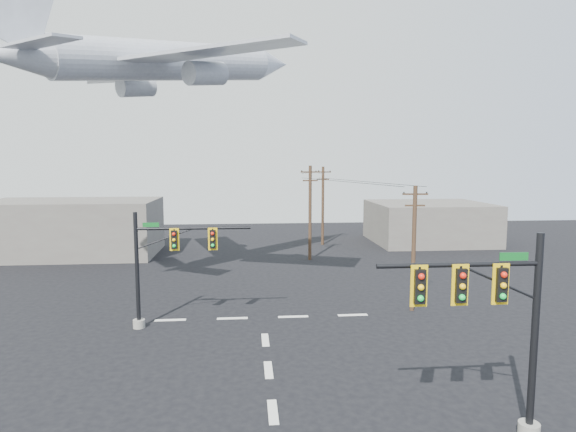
{
  "coord_description": "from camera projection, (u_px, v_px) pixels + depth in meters",
  "views": [
    {
      "loc": [
        -0.98,
        -18.66,
        10.25
      ],
      "look_at": [
        1.05,
        5.0,
        7.52
      ],
      "focal_mm": 30.0,
      "sensor_mm": 36.0,
      "label": 1
    }
  ],
  "objects": [
    {
      "name": "ground",
      "position": [
        273.0,
        412.0,
        19.72
      ],
      "size": [
        120.0,
        120.0,
        0.0
      ],
      "primitive_type": "plane",
      "color": "black",
      "rests_on": "ground"
    },
    {
      "name": "lane_markings",
      "position": [
        267.0,
        359.0,
        25.0
      ],
      "size": [
        14.0,
        21.2,
        0.01
      ],
      "color": "silver",
      "rests_on": "ground"
    },
    {
      "name": "signal_mast_near",
      "position": [
        498.0,
        327.0,
        17.25
      ],
      "size": [
        6.32,
        0.85,
        7.71
      ],
      "color": "gray",
      "rests_on": "ground"
    },
    {
      "name": "signal_mast_far",
      "position": [
        162.0,
        266.0,
        29.33
      ],
      "size": [
        7.28,
        0.79,
        7.19
      ],
      "color": "gray",
      "rests_on": "ground"
    },
    {
      "name": "utility_pole_a",
      "position": [
        414.0,
        246.0,
        32.65
      ],
      "size": [
        1.72,
        0.29,
        8.6
      ],
      "rotation": [
        0.0,
        0.0,
        -0.09
      ],
      "color": "#402C1B",
      "rests_on": "ground"
    },
    {
      "name": "utility_pole_b",
      "position": [
        310.0,
        211.0,
        49.59
      ],
      "size": [
        1.98,
        0.33,
        9.78
      ],
      "rotation": [
        0.0,
        0.0,
        0.03
      ],
      "color": "#402C1B",
      "rests_on": "ground"
    },
    {
      "name": "utility_pole_c",
      "position": [
        323.0,
        204.0,
        58.5
      ],
      "size": [
        1.96,
        0.33,
        9.57
      ],
      "rotation": [
        0.0,
        0.0,
        0.02
      ],
      "color": "#402C1B",
      "rests_on": "ground"
    },
    {
      "name": "power_lines",
      "position": [
        338.0,
        178.0,
        45.02
      ],
      "size": [
        6.46,
        26.36,
        0.47
      ],
      "color": "black"
    },
    {
      "name": "airliner",
      "position": [
        170.0,
        62.0,
        36.6
      ],
      "size": [
        22.44,
        21.6,
        6.99
      ],
      "rotation": [
        0.0,
        -0.12,
        0.75
      ],
      "color": "#B7BBC4"
    },
    {
      "name": "building_left",
      "position": [
        72.0,
        228.0,
        52.32
      ],
      "size": [
        18.0,
        10.0,
        6.0
      ],
      "primitive_type": "cube",
      "color": "#646058",
      "rests_on": "ground"
    },
    {
      "name": "building_right",
      "position": [
        429.0,
        222.0,
        60.9
      ],
      "size": [
        14.0,
        12.0,
        5.0
      ],
      "primitive_type": "cube",
      "color": "#646058",
      "rests_on": "ground"
    }
  ]
}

